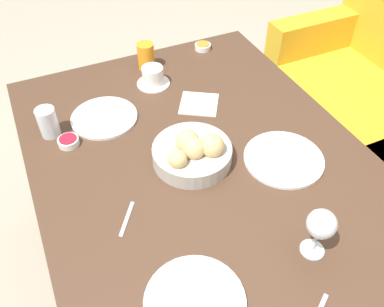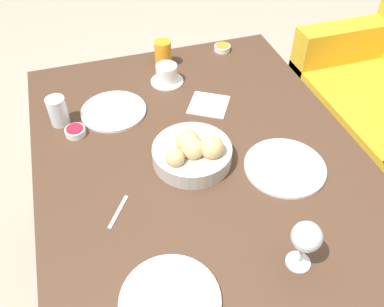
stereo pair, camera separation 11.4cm
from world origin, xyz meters
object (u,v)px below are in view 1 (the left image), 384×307
object	(u,v)px
plate_near_left	(104,117)
plate_near_right	(195,302)
coffee_cup	(153,77)
napkin	(199,104)
spoon_coffee	(127,219)
jam_bowl_berry	(68,141)
wine_glass	(321,225)
jam_bowl_honey	(203,46)
bread_basket	(193,152)
water_tumbler	(48,122)
plate_far_center	(284,159)
juice_glass	(146,56)

from	to	relation	value
plate_near_left	plate_near_right	bearing A→B (deg)	0.47
coffee_cup	napkin	distance (m)	0.22
coffee_cup	napkin	world-z (taller)	coffee_cup
spoon_coffee	napkin	distance (m)	0.57
jam_bowl_berry	plate_near_left	bearing A→B (deg)	119.32
wine_glass	jam_bowl_honey	distance (m)	1.07
spoon_coffee	napkin	bearing A→B (deg)	133.63
jam_bowl_honey	spoon_coffee	bearing A→B (deg)	-38.67
jam_bowl_berry	jam_bowl_honey	size ratio (longest dim) A/B	1.00
bread_basket	plate_near_right	bearing A→B (deg)	-24.14
bread_basket	spoon_coffee	distance (m)	0.30
plate_near_left	spoon_coffee	bearing A→B (deg)	-8.12
coffee_cup	napkin	bearing A→B (deg)	29.32
spoon_coffee	plate_near_right	bearing A→B (deg)	13.31
bread_basket	wine_glass	bearing A→B (deg)	19.05
jam_bowl_berry	spoon_coffee	bearing A→B (deg)	12.01
coffee_cup	bread_basket	bearing A→B (deg)	-4.66
plate_near_left	water_tumbler	distance (m)	0.19
jam_bowl_berry	spoon_coffee	distance (m)	0.38
bread_basket	napkin	world-z (taller)	bread_basket
bread_basket	wine_glass	xyz separation A→B (m)	(0.43, 0.15, 0.07)
spoon_coffee	wine_glass	bearing A→B (deg)	53.93
plate_far_center	napkin	distance (m)	0.40
juice_glass	plate_near_left	bearing A→B (deg)	-45.52
bread_basket	water_tumbler	bearing A→B (deg)	-129.85
plate_near_left	plate_near_right	world-z (taller)	same
juice_glass	jam_bowl_honey	size ratio (longest dim) A/B	1.56
coffee_cup	plate_near_left	bearing A→B (deg)	-61.73
napkin	coffee_cup	bearing A→B (deg)	-150.68
plate_near_right	wine_glass	xyz separation A→B (m)	(-0.00, 0.34, 0.11)
water_tumbler	napkin	bearing A→B (deg)	83.41
plate_far_center	coffee_cup	distance (m)	0.62
bread_basket	juice_glass	distance (m)	0.58
bread_basket	plate_near_left	size ratio (longest dim) A/B	1.07
bread_basket	napkin	size ratio (longest dim) A/B	1.33
plate_near_right	jam_bowl_honey	xyz separation A→B (m)	(-1.05, 0.52, 0.01)
juice_glass	jam_bowl_honey	distance (m)	0.28
plate_far_center	jam_bowl_berry	xyz separation A→B (m)	(-0.36, -0.61, 0.01)
plate_far_center	napkin	xyz separation A→B (m)	(-0.38, -0.12, -0.00)
spoon_coffee	jam_bowl_honey	bearing A→B (deg)	141.33
bread_basket	wine_glass	size ratio (longest dim) A/B	1.62
wine_glass	plate_far_center	bearing A→B (deg)	158.95
coffee_cup	jam_bowl_berry	xyz separation A→B (m)	(0.21, -0.38, -0.02)
juice_glass	jam_bowl_berry	xyz separation A→B (m)	(0.33, -0.40, -0.04)
plate_near_right	coffee_cup	xyz separation A→B (m)	(-0.89, 0.23, 0.03)
plate_near_right	jam_bowl_honey	bearing A→B (deg)	153.38
plate_near_left	water_tumbler	bearing A→B (deg)	-88.64
plate_near_right	water_tumbler	xyz separation A→B (m)	(-0.75, -0.19, 0.05)
bread_basket	plate_near_right	world-z (taller)	bread_basket
bread_basket	coffee_cup	size ratio (longest dim) A/B	1.95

